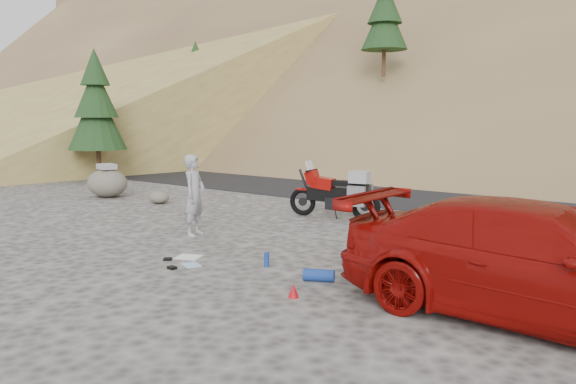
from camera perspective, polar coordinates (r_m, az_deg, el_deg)
name	(u,v)px	position (r m, az deg, el deg)	size (l,w,h in m)	color
ground	(217,239)	(11.48, -7.26, -4.80)	(140.00, 140.00, 0.00)	#3F3C3A
road	(414,193)	(18.81, 12.73, -0.08)	(120.00, 7.00, 0.05)	black
conifer_verge	(96,106)	(22.69, -18.91, 8.30)	(2.20, 2.20, 5.04)	#3D2616
motorcycle	(338,194)	(13.68, 5.09, -0.21)	(2.35, 0.97, 1.41)	black
man	(195,235)	(11.95, -9.41, -4.35)	(0.62, 0.41, 1.70)	#999A9F
red_car	(537,321)	(7.63, 24.01, -11.84)	(2.01, 4.94, 1.43)	maroon
boulder	(107,182)	(18.20, -17.88, 0.94)	(1.68, 1.58, 1.05)	#544E48
small_rock	(159,197)	(16.48, -12.97, -0.52)	(0.77, 0.74, 0.36)	#544E48
gear_white_cloth	(189,257)	(10.11, -10.07, -6.52)	(0.41, 0.37, 0.01)	white
gear_blue_mat	(319,275)	(8.55, 3.15, -8.44)	(0.19, 0.19, 0.47)	navy
gear_bottle	(267,260)	(9.33, -2.18, -6.89)	(0.09, 0.09, 0.24)	navy
gear_funnel	(293,291)	(7.80, 0.55, -9.99)	(0.15, 0.15, 0.19)	#B80C14
gear_glove_a	(172,268)	(9.41, -11.71, -7.54)	(0.15, 0.11, 0.04)	black
gear_glove_b	(168,259)	(9.97, -12.13, -6.68)	(0.14, 0.10, 0.05)	black
gear_blue_cloth	(191,265)	(9.57, -9.79, -7.33)	(0.34, 0.25, 0.01)	#93BDE4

